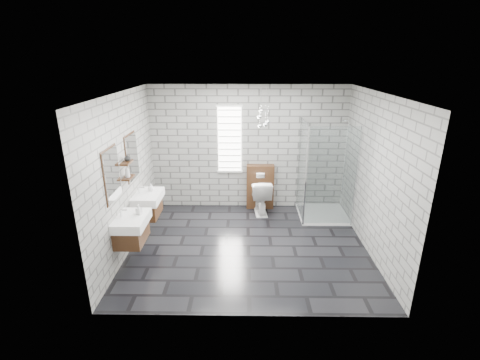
{
  "coord_description": "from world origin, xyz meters",
  "views": [
    {
      "loc": [
        -0.07,
        -5.52,
        3.25
      ],
      "look_at": [
        -0.16,
        0.35,
        1.14
      ],
      "focal_mm": 26.0,
      "sensor_mm": 36.0,
      "label": 1
    }
  ],
  "objects_px": {
    "toilet": "(260,196)",
    "shower_enclosure": "(320,196)",
    "vanity_right": "(146,198)",
    "cistern_panel": "(260,187)",
    "vanity_left": "(129,222)"
  },
  "relations": [
    {
      "from": "vanity_left",
      "to": "shower_enclosure",
      "type": "relative_size",
      "value": 0.77
    },
    {
      "from": "cistern_panel",
      "to": "toilet",
      "type": "bearing_deg",
      "value": -90.0
    },
    {
      "from": "vanity_right",
      "to": "shower_enclosure",
      "type": "height_order",
      "value": "shower_enclosure"
    },
    {
      "from": "cistern_panel",
      "to": "vanity_right",
      "type": "bearing_deg",
      "value": -149.33
    },
    {
      "from": "cistern_panel",
      "to": "toilet",
      "type": "relative_size",
      "value": 1.31
    },
    {
      "from": "toilet",
      "to": "shower_enclosure",
      "type": "bearing_deg",
      "value": 162.94
    },
    {
      "from": "vanity_right",
      "to": "toilet",
      "type": "xyz_separation_m",
      "value": [
        2.18,
        1.04,
        -0.37
      ]
    },
    {
      "from": "cistern_panel",
      "to": "toilet",
      "type": "distance_m",
      "value": 0.28
    },
    {
      "from": "cistern_panel",
      "to": "toilet",
      "type": "height_order",
      "value": "cistern_panel"
    },
    {
      "from": "vanity_left",
      "to": "cistern_panel",
      "type": "bearing_deg",
      "value": 46.28
    },
    {
      "from": "vanity_left",
      "to": "toilet",
      "type": "relative_size",
      "value": 2.06
    },
    {
      "from": "vanity_left",
      "to": "cistern_panel",
      "type": "distance_m",
      "value": 3.16
    },
    {
      "from": "vanity_left",
      "to": "shower_enclosure",
      "type": "bearing_deg",
      "value": 27.33
    },
    {
      "from": "vanity_right",
      "to": "toilet",
      "type": "relative_size",
      "value": 2.06
    },
    {
      "from": "vanity_right",
      "to": "cistern_panel",
      "type": "bearing_deg",
      "value": 30.67
    }
  ]
}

